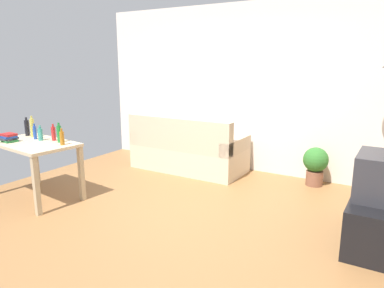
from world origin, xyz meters
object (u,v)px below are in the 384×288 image
Objects in this scene: tv at (379,176)px; bottle_amber at (62,138)px; bottle_squat at (32,128)px; bottle_blue at (35,132)px; bottle_dark at (27,128)px; desk at (34,150)px; tv_stand at (374,220)px; potted_plant at (315,164)px; couch at (187,152)px; book_stack at (9,138)px; bottle_red at (53,133)px; bottle_green at (59,134)px; bottle_tall at (40,134)px.

tv is 2.85× the size of bottle_amber.
bottle_squat is 0.18m from bottle_blue.
bottle_dark is 0.31m from bottle_blue.
bottle_blue reaches higher than desk.
potted_plant reaches higher than tv_stand.
bottle_blue reaches higher than potted_plant.
couch reaches higher than book_stack.
bottle_dark is (-1.49, -1.87, 0.57)m from couch.
bottle_red is 0.86× the size of bottle_green.
tv reaches higher than potted_plant.
couch is 3.15m from tv.
potted_plant is 4.16m from bottle_dark.
couch is 7.23× the size of bottle_green.
tv_stand is at bearing 90.00° from tv.
bottle_green reaches higher than bottle_red.
bottle_green is (0.32, 0.17, 0.22)m from desk.
bottle_green reaches higher than bottle_tall.
bottle_tall is 0.39m from book_stack.
tv_stand is 5.23× the size of bottle_amber.
bottle_tall is (-3.07, -2.28, 0.52)m from potted_plant.
book_stack is at bearing 104.30° from tv.
book_stack is at bearing 59.11° from couch.
book_stack is (-3.35, -2.55, 0.48)m from potted_plant.
bottle_amber is (-2.60, -2.32, 0.52)m from potted_plant.
couch is 2.66m from book_stack.
tv_stand is 3.65m from bottle_amber.
bottle_red is at bearing 57.40° from desk.
bottle_blue reaches higher than tv.
bottle_dark is 1.30× the size of bottle_tall.
bottle_squat is at bearing 90.88° from book_stack.
potted_plant is (-0.89, 1.47, 0.09)m from tv_stand.
tv_stand is at bearing 10.88° from bottle_red.
desk is 4.30× the size of bottle_squat.
tv is at bearing 158.26° from couch.
bottle_squat reaches higher than book_stack.
tv_stand is at bearing 9.19° from bottle_dark.
desk is 6.05× the size of bottle_amber.
couch is 2.36m from bottle_blue.
tv_stand is 4.41m from book_stack.
bottle_tall is (0.13, -0.01, -0.01)m from bottle_blue.
bottle_red is at bearing 159.31° from bottle_amber.
tv is 4.32m from bottle_squat.
potted_plant is 2.56× the size of bottle_red.
potted_plant is at bearing 37.10° from bottle_red.
desk is (-3.97, -0.93, 0.41)m from tv_stand.
couch is 2.16m from bottle_red.
bottle_red is at bearing -0.67° from bottle_squat.
tv is 3.88m from bottle_red.
bottle_dark reaches higher than potted_plant.
tv_stand is 4.36m from bottle_squat.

